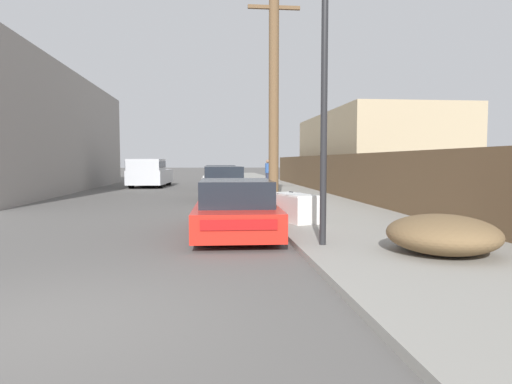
# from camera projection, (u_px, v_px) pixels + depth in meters

# --- Properties ---
(ground_plane) EXTENTS (220.00, 220.00, 0.00)m
(ground_plane) POSITION_uv_depth(u_px,v_px,m) (45.00, 330.00, 4.46)
(ground_plane) COLOR #595654
(sidewalk_curb) EXTENTS (4.20, 63.00, 0.12)m
(sidewalk_curb) POSITION_uv_depth(u_px,v_px,m) (269.00, 187.00, 28.31)
(sidewalk_curb) COLOR gray
(sidewalk_curb) RESTS_ON ground
(discarded_fridge) EXTENTS (1.12, 1.84, 0.72)m
(discarded_fridge) POSITION_uv_depth(u_px,v_px,m) (294.00, 207.00, 11.70)
(discarded_fridge) COLOR silver
(discarded_fridge) RESTS_ON sidewalk_curb
(parked_sports_car_red) EXTENTS (1.91, 4.72, 1.24)m
(parked_sports_car_red) POSITION_uv_depth(u_px,v_px,m) (235.00, 209.00, 10.35)
(parked_sports_car_red) COLOR red
(parked_sports_car_red) RESTS_ON ground
(car_parked_mid) EXTENTS (1.92, 4.49, 1.42)m
(car_parked_mid) POSITION_uv_depth(u_px,v_px,m) (223.00, 184.00, 19.62)
(car_parked_mid) COLOR gray
(car_parked_mid) RESTS_ON ground
(car_parked_far) EXTENTS (1.99, 4.58, 1.41)m
(car_parked_far) POSITION_uv_depth(u_px,v_px,m) (221.00, 178.00, 26.43)
(car_parked_far) COLOR silver
(car_parked_far) RESTS_ON ground
(pickup_truck) EXTENTS (2.40, 5.46, 1.77)m
(pickup_truck) POSITION_uv_depth(u_px,v_px,m) (149.00, 173.00, 28.83)
(pickup_truck) COLOR silver
(pickup_truck) RESTS_ON ground
(utility_pole) EXTENTS (1.80, 0.35, 7.54)m
(utility_pole) POSITION_uv_depth(u_px,v_px,m) (274.00, 94.00, 15.80)
(utility_pole) COLOR brown
(utility_pole) RESTS_ON sidewalk_curb
(street_lamp) EXTENTS (0.26, 0.26, 5.12)m
(street_lamp) POSITION_uv_depth(u_px,v_px,m) (324.00, 82.00, 8.18)
(street_lamp) COLOR #232326
(street_lamp) RESTS_ON sidewalk_curb
(brush_pile) EXTENTS (1.79, 1.94, 0.65)m
(brush_pile) POSITION_uv_depth(u_px,v_px,m) (442.00, 234.00, 7.55)
(brush_pile) COLOR brown
(brush_pile) RESTS_ON sidewalk_curb
(wooden_fence) EXTENTS (0.08, 30.05, 1.82)m
(wooden_fence) POSITION_uv_depth(u_px,v_px,m) (329.00, 174.00, 21.59)
(wooden_fence) COLOR brown
(wooden_fence) RESTS_ON sidewalk_curb
(building_left_block) EXTENTS (7.00, 21.10, 6.32)m
(building_left_block) POSITION_uv_depth(u_px,v_px,m) (16.00, 133.00, 24.80)
(building_left_block) COLOR gray
(building_left_block) RESTS_ON ground
(building_right_house) EXTENTS (6.00, 12.66, 4.34)m
(building_right_house) POSITION_uv_depth(u_px,v_px,m) (372.00, 152.00, 26.41)
(building_right_house) COLOR tan
(building_right_house) RESTS_ON ground
(pedestrian) EXTENTS (0.34, 0.34, 1.62)m
(pedestrian) POSITION_uv_depth(u_px,v_px,m) (268.00, 172.00, 29.00)
(pedestrian) COLOR #282D42
(pedestrian) RESTS_ON sidewalk_curb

